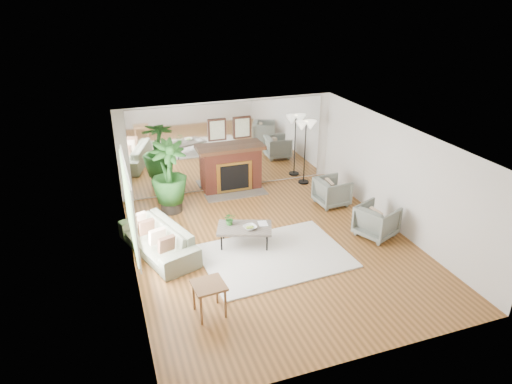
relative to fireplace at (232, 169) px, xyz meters
name	(u,v)px	position (x,y,z in m)	size (l,w,h in m)	color
ground	(275,247)	(0.00, -3.26, -0.66)	(7.00, 7.00, 0.00)	brown
wall_left	(130,218)	(-2.99, -3.26, 0.59)	(0.02, 7.00, 2.50)	silver
wall_right	(397,178)	(2.99, -3.26, 0.59)	(0.02, 7.00, 2.50)	silver
wall_back	(230,146)	(0.00, 0.23, 0.59)	(6.00, 0.02, 2.50)	silver
mirror_panel	(230,146)	(0.00, 0.21, 0.59)	(5.40, 0.04, 2.40)	silver
window_panel	(129,204)	(-2.96, -2.86, 0.69)	(0.04, 2.40, 1.50)	#B2E09E
fireplace	(232,169)	(0.00, 0.00, 0.00)	(1.85, 0.83, 2.05)	maroon
area_rug	(275,256)	(-0.15, -3.61, -0.64)	(3.01, 2.15, 0.03)	white
coffee_table	(245,228)	(-0.61, -2.97, -0.23)	(1.34, 1.05, 0.47)	#5E564A
sofa	(158,240)	(-2.45, -2.63, -0.34)	(2.20, 0.86, 0.64)	gray
armchair_back	(332,192)	(2.20, -1.72, -0.29)	(0.78, 0.80, 0.73)	slate
armchair_front	(377,221)	(2.38, -3.53, -0.29)	(0.80, 0.82, 0.75)	slate
side_table	(209,289)	(-1.90, -4.95, -0.14)	(0.58, 0.58, 0.62)	olive
potted_ficus	(169,175)	(-1.84, -0.72, 0.34)	(1.03, 1.03, 1.87)	black
floor_lamp	(306,131)	(2.11, -0.16, 0.92)	(0.60, 0.33, 1.85)	black
tabletop_plant	(230,219)	(-0.88, -2.76, -0.04)	(0.26, 0.22, 0.29)	#2C6123
fruit_bowl	(250,227)	(-0.53, -3.09, -0.15)	(0.28, 0.28, 0.07)	olive
book	(259,224)	(-0.29, -2.97, -0.18)	(0.19, 0.27, 0.02)	olive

